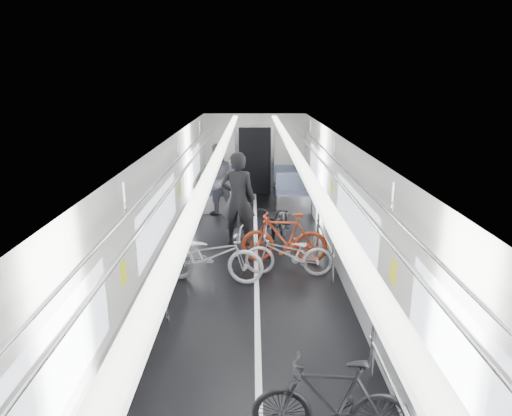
{
  "coord_description": "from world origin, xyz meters",
  "views": [
    {
      "loc": [
        -0.06,
        -6.58,
        3.38
      ],
      "look_at": [
        0.0,
        1.96,
        0.96
      ],
      "focal_mm": 32.0,
      "sensor_mm": 36.0,
      "label": 1
    }
  ],
  "objects_px": {
    "bike_right_far": "(284,238)",
    "person_seated": "(217,179)",
    "bike_right_near": "(331,402)",
    "bike_aisle": "(278,225)",
    "person_standing": "(238,199)",
    "bike_left_far": "(211,255)",
    "bike_right_mid": "(289,254)"
  },
  "relations": [
    {
      "from": "bike_right_far",
      "to": "bike_aisle",
      "type": "relative_size",
      "value": 0.92
    },
    {
      "from": "bike_left_far",
      "to": "bike_right_mid",
      "type": "bearing_deg",
      "value": -69.66
    },
    {
      "from": "bike_aisle",
      "to": "bike_right_far",
      "type": "bearing_deg",
      "value": -68.62
    },
    {
      "from": "bike_right_near",
      "to": "bike_aisle",
      "type": "distance_m",
      "value": 5.39
    },
    {
      "from": "bike_right_mid",
      "to": "bike_aisle",
      "type": "height_order",
      "value": "bike_aisle"
    },
    {
      "from": "bike_aisle",
      "to": "person_seated",
      "type": "height_order",
      "value": "person_seated"
    },
    {
      "from": "bike_right_mid",
      "to": "bike_right_far",
      "type": "height_order",
      "value": "bike_right_far"
    },
    {
      "from": "bike_right_mid",
      "to": "person_seated",
      "type": "bearing_deg",
      "value": -154.44
    },
    {
      "from": "bike_right_mid",
      "to": "bike_right_far",
      "type": "bearing_deg",
      "value": -172.2
    },
    {
      "from": "bike_left_far",
      "to": "bike_aisle",
      "type": "relative_size",
      "value": 1.03
    },
    {
      "from": "person_seated",
      "to": "bike_right_mid",
      "type": "bearing_deg",
      "value": 95.53
    },
    {
      "from": "bike_right_far",
      "to": "bike_aisle",
      "type": "xyz_separation_m",
      "value": [
        -0.07,
        0.89,
        -0.03
      ]
    },
    {
      "from": "bike_right_near",
      "to": "bike_aisle",
      "type": "bearing_deg",
      "value": -173.03
    },
    {
      "from": "bike_left_far",
      "to": "person_seated",
      "type": "bearing_deg",
      "value": 13.1
    },
    {
      "from": "bike_right_near",
      "to": "bike_right_mid",
      "type": "distance_m",
      "value": 3.9
    },
    {
      "from": "bike_left_far",
      "to": "person_seated",
      "type": "height_order",
      "value": "person_seated"
    },
    {
      "from": "bike_aisle",
      "to": "bike_right_near",
      "type": "bearing_deg",
      "value": -70.96
    },
    {
      "from": "bike_right_far",
      "to": "person_seated",
      "type": "distance_m",
      "value": 3.67
    },
    {
      "from": "bike_right_mid",
      "to": "person_standing",
      "type": "relative_size",
      "value": 0.78
    },
    {
      "from": "person_standing",
      "to": "bike_left_far",
      "type": "bearing_deg",
      "value": 85.04
    },
    {
      "from": "bike_aisle",
      "to": "person_seated",
      "type": "relative_size",
      "value": 0.97
    },
    {
      "from": "bike_right_mid",
      "to": "person_seated",
      "type": "xyz_separation_m",
      "value": [
        -1.54,
        3.92,
        0.5
      ]
    },
    {
      "from": "person_standing",
      "to": "person_seated",
      "type": "height_order",
      "value": "person_standing"
    },
    {
      "from": "bike_right_far",
      "to": "bike_aisle",
      "type": "bearing_deg",
      "value": -170.8
    },
    {
      "from": "person_seated",
      "to": "person_standing",
      "type": "bearing_deg",
      "value": 88.46
    },
    {
      "from": "bike_right_far",
      "to": "person_seated",
      "type": "relative_size",
      "value": 0.9
    },
    {
      "from": "bike_right_mid",
      "to": "bike_right_near",
      "type": "bearing_deg",
      "value": 5.67
    },
    {
      "from": "bike_right_far",
      "to": "bike_right_near",
      "type": "bearing_deg",
      "value": 6.39
    },
    {
      "from": "bike_left_far",
      "to": "bike_right_near",
      "type": "distance_m",
      "value": 3.94
    },
    {
      "from": "bike_left_far",
      "to": "bike_aisle",
      "type": "height_order",
      "value": "bike_left_far"
    },
    {
      "from": "bike_right_near",
      "to": "bike_aisle",
      "type": "relative_size",
      "value": 0.85
    },
    {
      "from": "person_standing",
      "to": "person_seated",
      "type": "relative_size",
      "value": 1.09
    }
  ]
}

